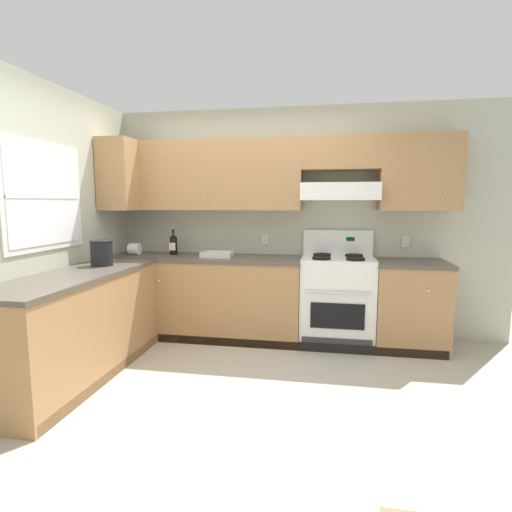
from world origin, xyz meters
TOP-DOWN VIEW (x-y plane):
  - ground_plane at (0.00, 0.00)m, footprint 7.04×7.04m
  - wall_back at (0.40, 1.53)m, footprint 4.68×0.57m
  - wall_left at (-1.59, 0.23)m, footprint 0.47×4.00m
  - counter_back_run at (0.07, 1.24)m, footprint 3.60×0.65m
  - counter_left_run at (-1.24, -0.00)m, footprint 0.63×1.91m
  - stove at (0.97, 1.25)m, footprint 0.76×0.62m
  - wine_bottle at (-0.89, 1.35)m, footprint 0.08×0.08m
  - bowl at (-0.33, 1.21)m, footprint 0.33×0.24m
  - bucket at (-1.24, 0.43)m, footprint 0.21×0.21m
  - paper_towel_roll at (-1.32, 1.24)m, footprint 0.12×0.13m

SIDE VIEW (x-z plane):
  - ground_plane at x=0.00m, z-range 0.00..0.00m
  - counter_back_run at x=0.07m, z-range 0.00..0.91m
  - counter_left_run at x=-1.24m, z-range 0.00..0.91m
  - stove at x=0.97m, z-range -0.12..1.08m
  - bowl at x=-0.33m, z-range 0.90..0.96m
  - paper_towel_roll at x=-1.32m, z-range 0.91..1.04m
  - wine_bottle at x=-0.89m, z-range 0.88..1.19m
  - bucket at x=-1.24m, z-range 0.92..1.16m
  - wall_left at x=-1.59m, z-range 0.07..2.62m
  - wall_back at x=0.40m, z-range 0.20..2.75m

